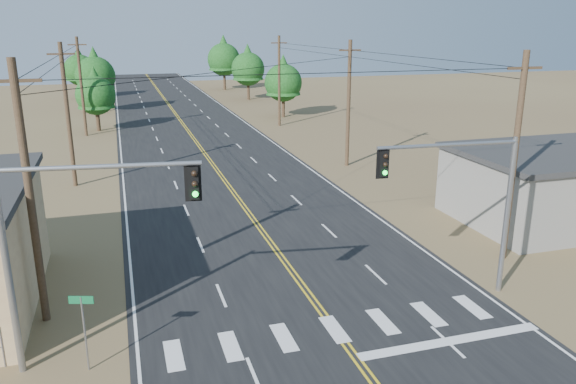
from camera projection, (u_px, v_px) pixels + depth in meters
name	position (u px, v px, depth m)	size (l,w,h in m)	color
road	(225.00, 181.00, 41.36)	(15.00, 200.00, 0.02)	black
utility_pole_left_near	(30.00, 194.00, 20.47)	(1.80, 0.30, 10.00)	#4C3826
utility_pole_left_mid	(68.00, 115.00, 38.81)	(1.80, 0.30, 10.00)	#4C3826
utility_pole_left_far	(81.00, 86.00, 57.16)	(1.80, 0.30, 10.00)	#4C3826
utility_pole_right_near	(514.00, 157.00, 26.33)	(1.80, 0.30, 10.00)	#4C3826
utility_pole_right_mid	(349.00, 103.00, 44.67)	(1.80, 0.30, 10.00)	#4C3826
utility_pole_right_far	(279.00, 80.00, 63.01)	(1.80, 0.30, 10.00)	#4C3826
signal_mast_left	(64.00, 232.00, 17.58)	(6.27, 1.18, 7.07)	gray
signal_mast_right	(472.00, 191.00, 22.64)	(6.01, 0.63, 6.76)	gray
street_sign	(83.00, 321.00, 18.22)	(0.78, 0.27, 2.71)	gray
tree_left_near	(95.00, 91.00, 60.08)	(4.18, 4.18, 6.97)	#3F2D1E
tree_left_mid	(95.00, 72.00, 73.20)	(5.10, 5.10, 8.51)	#3F2D1E
tree_left_far	(79.00, 67.00, 87.15)	(4.79, 4.79, 7.98)	#3F2D1E
tree_right_near	(283.00, 79.00, 69.26)	(4.62, 4.62, 7.71)	#3F2D1E
tree_right_mid	(248.00, 66.00, 85.81)	(5.07, 5.07, 8.45)	#3F2D1E
tree_right_far	(224.00, 56.00, 99.07)	(5.74, 5.74, 9.57)	#3F2D1E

